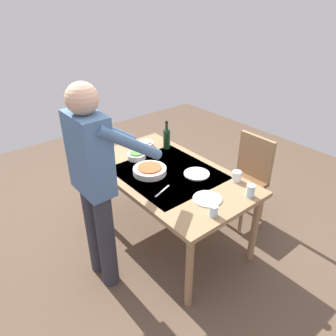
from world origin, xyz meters
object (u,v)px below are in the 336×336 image
(chair_near, at_px, (247,174))
(dinner_plate_near, at_px, (197,174))
(water_cup_near_right, at_px, (237,176))
(serving_bowl_pasta, at_px, (150,170))
(person_server, at_px, (95,180))
(water_cup_near_left, at_px, (250,191))
(side_bowl_salad, at_px, (136,156))
(wine_bottle, at_px, (167,138))
(dining_table, at_px, (168,180))
(wine_glass_left, at_px, (99,148))
(water_cup_far_left, at_px, (214,211))
(dinner_plate_far, at_px, (207,199))
(side_bowl_bread, at_px, (146,144))

(chair_near, relative_size, dinner_plate_near, 3.96)
(water_cup_near_right, relative_size, serving_bowl_pasta, 0.31)
(person_server, relative_size, water_cup_near_left, 16.47)
(water_cup_near_left, distance_m, side_bowl_salad, 1.16)
(chair_near, bearing_deg, side_bowl_salad, 53.51)
(water_cup_near_left, bearing_deg, wine_bottle, -2.31)
(dining_table, relative_size, wine_glass_left, 10.47)
(person_server, bearing_deg, chair_near, -98.35)
(serving_bowl_pasta, distance_m, side_bowl_salad, 0.32)
(wine_bottle, distance_m, water_cup_far_left, 1.18)
(wine_bottle, bearing_deg, water_cup_near_right, -176.53)
(water_cup_far_left, bearing_deg, dinner_plate_far, -33.48)
(dining_table, xyz_separation_m, side_bowl_salad, (0.41, 0.06, 0.10))
(water_cup_near_left, height_order, side_bowl_bread, water_cup_near_left)
(water_cup_far_left, distance_m, dinner_plate_far, 0.21)
(wine_glass_left, bearing_deg, wine_bottle, -111.93)
(person_server, distance_m, dinner_plate_near, 0.94)
(wine_bottle, distance_m, water_cup_near_left, 1.11)
(side_bowl_salad, distance_m, dinner_plate_near, 0.64)
(person_server, distance_m, wine_bottle, 1.13)
(wine_bottle, height_order, side_bowl_bread, wine_bottle)
(dining_table, bearing_deg, dinner_plate_far, 177.24)
(serving_bowl_pasta, bearing_deg, side_bowl_salad, -12.91)
(side_bowl_salad, xyz_separation_m, dinner_plate_far, (-0.92, -0.04, -0.03))
(chair_near, distance_m, water_cup_far_left, 1.10)
(wine_bottle, height_order, serving_bowl_pasta, wine_bottle)
(dining_table, relative_size, person_server, 0.94)
(dining_table, relative_size, dinner_plate_far, 6.87)
(person_server, bearing_deg, wine_bottle, -67.30)
(wine_bottle, relative_size, water_cup_near_left, 2.89)
(water_cup_near_left, bearing_deg, dinner_plate_far, 57.84)
(dinner_plate_near, bearing_deg, water_cup_near_left, -170.32)
(water_cup_near_right, relative_size, water_cup_far_left, 1.07)
(water_cup_near_right, bearing_deg, water_cup_far_left, 112.36)
(wine_bottle, height_order, water_cup_near_right, wine_bottle)
(water_cup_near_left, xyz_separation_m, dinner_plate_far, (0.18, 0.29, -0.05))
(dining_table, height_order, wine_bottle, wine_bottle)
(water_cup_far_left, bearing_deg, water_cup_near_right, -67.64)
(wine_bottle, bearing_deg, side_bowl_salad, 89.20)
(water_cup_far_left, relative_size, dinner_plate_near, 0.38)
(wine_glass_left, relative_size, water_cup_near_right, 1.63)
(wine_bottle, height_order, side_bowl_salad, wine_bottle)
(water_cup_near_left, distance_m, water_cup_far_left, 0.41)
(wine_bottle, xyz_separation_m, water_cup_far_left, (-1.09, 0.45, -0.07))
(chair_near, bearing_deg, person_server, 81.65)
(serving_bowl_pasta, distance_m, dinner_plate_far, 0.62)
(water_cup_near_left, bearing_deg, water_cup_near_right, -23.84)
(person_server, distance_m, water_cup_near_right, 1.19)
(water_cup_near_left, bearing_deg, serving_bowl_pasta, 26.68)
(dinner_plate_far, bearing_deg, chair_near, -73.43)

